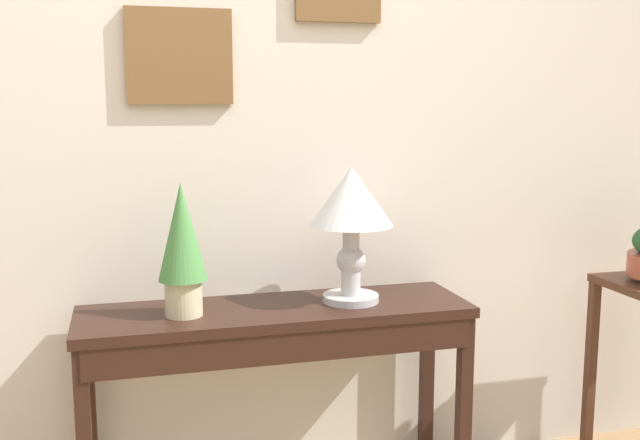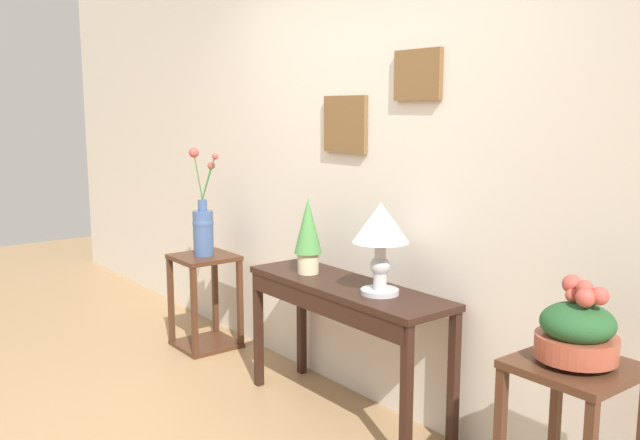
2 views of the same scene
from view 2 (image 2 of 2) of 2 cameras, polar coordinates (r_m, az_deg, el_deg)
The scene contains 7 objects.
back_wall_with_art at distance 3.83m, azimuth 4.37°, elevation 5.27°, with size 9.00×0.13×2.80m.
console_table at distance 3.68m, azimuth 1.90°, elevation -6.95°, with size 1.32×0.39×0.74m.
table_lamp at distance 3.40m, azimuth 5.09°, elevation -0.88°, with size 0.29×0.29×0.47m.
potted_plant_on_console at distance 3.84m, azimuth -1.01°, elevation -1.04°, with size 0.16×0.16×0.43m.
pedestal_stand_left at distance 4.89m, azimuth -9.56°, elevation -6.70°, with size 0.40×0.40×0.66m.
flower_vase_tall_left at distance 4.77m, azimuth -9.73°, elevation -0.40°, with size 0.20×0.17×0.74m.
planter_bowl_wide_right at distance 2.61m, azimuth 20.70°, elevation -8.63°, with size 0.29×0.29×0.31m.
Camera 2 is at (2.84, -0.97, 1.67)m, focal length 38.33 mm.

